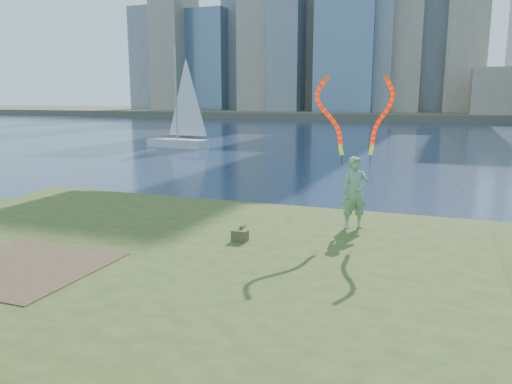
% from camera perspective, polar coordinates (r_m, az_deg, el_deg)
% --- Properties ---
extents(ground, '(320.00, 320.00, 0.00)m').
position_cam_1_polar(ground, '(12.74, -7.39, -8.54)').
color(ground, '#19253F').
rests_on(ground, ground).
extents(grassy_knoll, '(20.00, 18.00, 0.80)m').
position_cam_1_polar(grassy_knoll, '(10.77, -13.19, -10.52)').
color(grassy_knoll, '#374619').
rests_on(grassy_knoll, ground).
extents(dirt_patch, '(3.20, 3.00, 0.02)m').
position_cam_1_polar(dirt_patch, '(11.32, -25.30, -7.72)').
color(dirt_patch, '#47331E').
rests_on(dirt_patch, grassy_knoll).
extents(far_shore, '(320.00, 40.00, 1.20)m').
position_cam_1_polar(far_shore, '(105.82, 17.42, 8.50)').
color(far_shore, '#4F4A3A').
rests_on(far_shore, ground).
extents(woman_with_ribbons, '(1.98, 0.92, 4.24)m').
position_cam_1_polar(woman_with_ribbons, '(13.19, 11.31, 1.85)').
color(woman_with_ribbons, '#197522').
rests_on(woman_with_ribbons, grassy_knoll).
extents(canvas_bag, '(0.38, 0.43, 0.36)m').
position_cam_1_polar(canvas_bag, '(12.01, -1.82, -4.92)').
color(canvas_bag, '#484D28').
rests_on(canvas_bag, grassy_knoll).
extents(sailboat, '(5.52, 2.25, 8.28)m').
position_cam_1_polar(sailboat, '(41.85, -8.67, 6.99)').
color(sailboat, beige).
rests_on(sailboat, ground).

